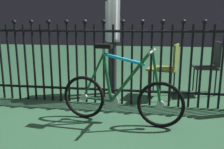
# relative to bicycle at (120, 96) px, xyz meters

# --- Properties ---
(ground_plane) EXTENTS (20.00, 20.00, 0.00)m
(ground_plane) POSITION_rel_bicycle_xyz_m (-0.24, -0.06, -0.33)
(ground_plane) COLOR #2A5337
(iron_fence) EXTENTS (4.53, 0.07, 1.27)m
(iron_fence) POSITION_rel_bicycle_xyz_m (-0.29, 0.67, 0.32)
(iron_fence) COLOR black
(iron_fence) RESTS_ON ground
(bicycle) EXTENTS (1.47, 0.40, 0.93)m
(bicycle) POSITION_rel_bicycle_xyz_m (0.00, 0.00, 0.00)
(bicycle) COLOR black
(bicycle) RESTS_ON ground
(chair_olive) EXTENTS (0.52, 0.52, 0.86)m
(chair_olive) POSITION_rel_bicycle_xyz_m (0.62, 1.11, 0.19)
(chair_olive) COLOR black
(chair_olive) RESTS_ON ground
(chair_charcoal) EXTENTS (0.37, 0.37, 0.88)m
(chair_charcoal) POSITION_rel_bicycle_xyz_m (1.34, 1.43, 0.19)
(chair_charcoal) COLOR black
(chair_charcoal) RESTS_ON ground
(person_visitor) EXTENTS (0.27, 0.45, 1.76)m
(person_visitor) POSITION_rel_bicycle_xyz_m (-0.26, 1.13, 0.73)
(person_visitor) COLOR #2D2D33
(person_visitor) RESTS_ON ground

